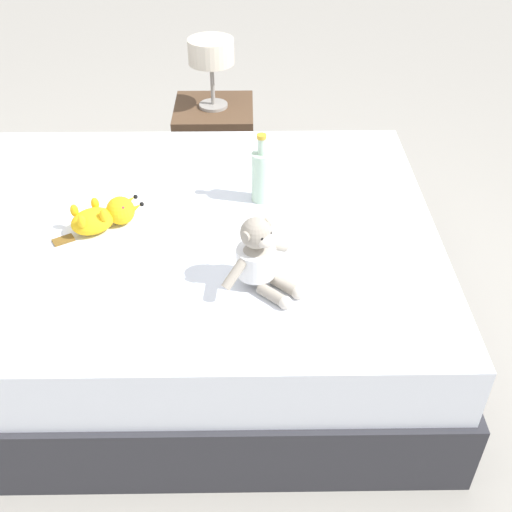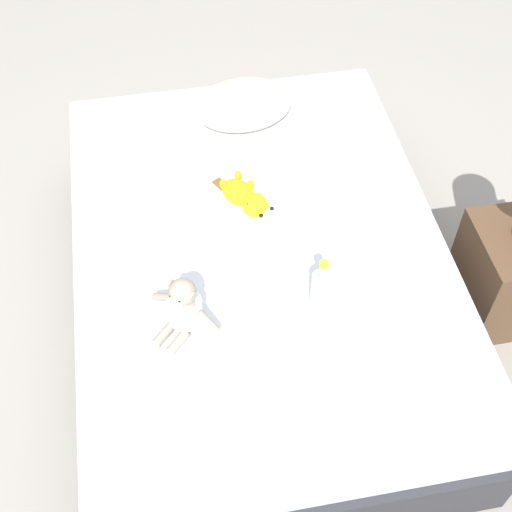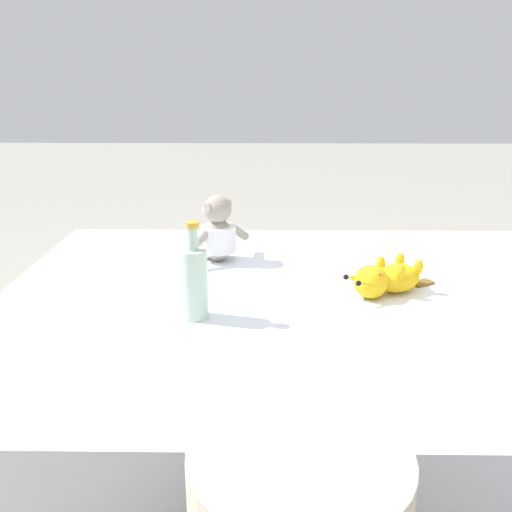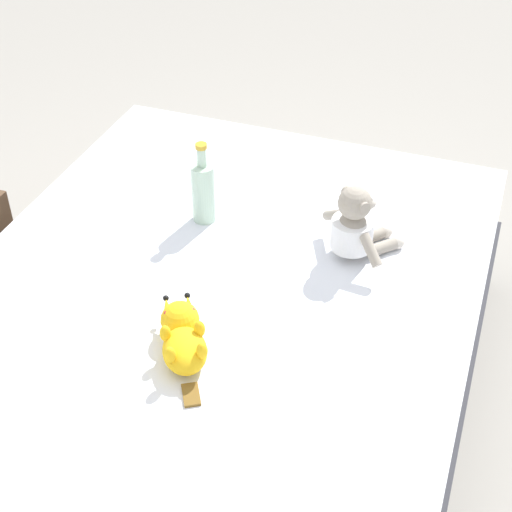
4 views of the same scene
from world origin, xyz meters
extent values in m
plane|color=#9E998E|center=(0.00, 0.00, 0.00)|extent=(16.00, 16.00, 0.00)
cube|color=#2D2D33|center=(0.00, 0.00, 0.14)|extent=(1.46, 2.00, 0.29)
cube|color=white|center=(0.00, 0.00, 0.40)|extent=(1.42, 1.94, 0.23)
ellipsoid|color=#9E9384|center=(-0.32, -0.34, 0.59)|extent=(0.15, 0.15, 0.15)
cylinder|color=white|center=(-0.32, -0.34, 0.60)|extent=(0.17, 0.17, 0.09)
sphere|color=#9E9384|center=(-0.32, -0.34, 0.71)|extent=(0.10, 0.10, 0.10)
ellipsoid|color=beige|center=(-0.35, -0.37, 0.70)|extent=(0.08, 0.08, 0.04)
sphere|color=black|center=(-0.33, -0.38, 0.71)|extent=(0.01, 0.01, 0.01)
sphere|color=black|center=(-0.36, -0.35, 0.71)|extent=(0.01, 0.01, 0.01)
cylinder|color=#9E9384|center=(-0.29, -0.37, 0.72)|extent=(0.03, 0.03, 0.03)
cylinder|color=#9E9384|center=(-0.35, -0.31, 0.72)|extent=(0.03, 0.03, 0.03)
cylinder|color=#9E9384|center=(-0.25, -0.40, 0.60)|extent=(0.09, 0.09, 0.08)
cylinder|color=#9E9384|center=(-0.39, -0.27, 0.60)|extent=(0.09, 0.09, 0.08)
cylinder|color=#9E9384|center=(-0.36, -0.43, 0.54)|extent=(0.09, 0.10, 0.04)
cylinder|color=#9E9384|center=(-0.41, -0.39, 0.54)|extent=(0.09, 0.10, 0.04)
sphere|color=beige|center=(-0.40, -0.46, 0.54)|extent=(0.04, 0.04, 0.04)
sphere|color=beige|center=(-0.44, -0.42, 0.54)|extent=(0.04, 0.04, 0.04)
ellipsoid|color=yellow|center=(-0.04, 0.22, 0.56)|extent=(0.17, 0.19, 0.08)
sphere|color=yellow|center=(0.01, 0.13, 0.57)|extent=(0.10, 0.10, 0.10)
cone|color=yellow|center=(0.05, 0.11, 0.58)|extent=(0.06, 0.07, 0.05)
sphere|color=black|center=(0.07, 0.09, 0.59)|extent=(0.02, 0.02, 0.02)
cone|color=yellow|center=(0.01, 0.08, 0.58)|extent=(0.06, 0.07, 0.05)
sphere|color=black|center=(0.02, 0.06, 0.59)|extent=(0.02, 0.02, 0.02)
sphere|color=red|center=(0.03, 0.15, 0.60)|extent=(0.02, 0.02, 0.02)
sphere|color=red|center=(-0.02, 0.12, 0.60)|extent=(0.02, 0.02, 0.02)
ellipsoid|color=yellow|center=(0.01, 0.22, 0.60)|extent=(0.04, 0.04, 0.05)
ellipsoid|color=yellow|center=(-0.06, 0.17, 0.60)|extent=(0.04, 0.04, 0.05)
ellipsoid|color=yellow|center=(-0.03, 0.28, 0.60)|extent=(0.04, 0.04, 0.05)
ellipsoid|color=yellow|center=(-0.10, 0.24, 0.60)|extent=(0.04, 0.04, 0.05)
cube|color=brown|center=(-0.10, 0.32, 0.52)|extent=(0.07, 0.08, 0.01)
cylinder|color=#B2D1B7|center=(0.15, -0.36, 0.61)|extent=(0.07, 0.07, 0.19)
cylinder|color=#B2D1B7|center=(0.15, -0.36, 0.74)|extent=(0.03, 0.03, 0.06)
cylinder|color=gold|center=(0.15, -0.36, 0.78)|extent=(0.03, 0.03, 0.01)
cube|color=brown|center=(1.07, -0.14, 0.24)|extent=(0.39, 0.39, 0.47)
cylinder|color=gray|center=(1.07, -0.14, 0.48)|extent=(0.14, 0.14, 0.02)
cylinder|color=gray|center=(1.07, -0.14, 0.59)|extent=(0.02, 0.02, 0.20)
cylinder|color=beige|center=(1.07, -0.14, 0.75)|extent=(0.22, 0.22, 0.11)
camera|label=1|loc=(-1.80, -0.32, 1.78)|focal=43.59mm
camera|label=2|loc=(-0.32, -1.72, 2.58)|focal=49.00mm
camera|label=3|loc=(1.50, -0.18, 1.15)|focal=38.44mm
camera|label=4|loc=(-0.66, 1.41, 1.91)|focal=53.74mm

